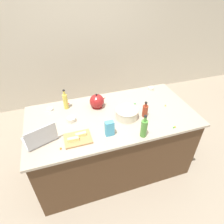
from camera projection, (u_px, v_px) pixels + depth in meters
name	position (u px, v px, depth m)	size (l,w,h in m)	color
ground_plane	(112.00, 164.00, 2.78)	(12.00, 12.00, 0.00)	gray
wall_back	(79.00, 37.00, 3.47)	(8.00, 0.10, 2.60)	beige
island_counter	(112.00, 142.00, 2.51)	(1.98, 1.00, 0.90)	#4C331E
laptop	(40.00, 137.00, 1.88)	(0.37, 0.32, 0.22)	#B7B7BC
mixing_bowl_large	(127.00, 113.00, 2.18)	(0.27, 0.27, 0.12)	beige
bottle_soy	(145.00, 111.00, 2.19)	(0.06, 0.06, 0.19)	maroon
bottle_olive	(144.00, 128.00, 1.91)	(0.07, 0.07, 0.26)	#4C8C38
bottle_oil	(65.00, 101.00, 2.30)	(0.06, 0.06, 0.26)	#DBC64C
kettle	(97.00, 101.00, 2.34)	(0.21, 0.18, 0.20)	maroon
cutting_board	(78.00, 139.00, 1.92)	(0.27, 0.21, 0.02)	#AD7F4C
butter_stick_left	(73.00, 139.00, 1.87)	(0.11, 0.04, 0.04)	#F4E58C
butter_stick_right	(81.00, 134.00, 1.93)	(0.11, 0.04, 0.04)	#F4E58C
ramekin_small	(71.00, 119.00, 2.14)	(0.10, 0.10, 0.05)	beige
ramekin_medium	(50.00, 109.00, 2.31)	(0.07, 0.07, 0.04)	white
ramekin_wide	(151.00, 88.00, 2.71)	(0.08, 0.08, 0.04)	beige
candy_bag	(110.00, 128.00, 1.93)	(0.09, 0.06, 0.17)	#4CA5CC
candy_1	(125.00, 107.00, 2.37)	(0.02, 0.02, 0.02)	yellow
candy_2	(61.00, 148.00, 1.81)	(0.02, 0.02, 0.02)	orange
candy_3	(175.00, 127.00, 2.06)	(0.02, 0.02, 0.02)	yellow
candy_4	(165.00, 106.00, 2.39)	(0.02, 0.02, 0.02)	yellow
candy_5	(174.00, 128.00, 2.06)	(0.02, 0.02, 0.02)	green
candy_6	(69.00, 104.00, 2.43)	(0.02, 0.02, 0.02)	red
candy_8	(135.00, 104.00, 2.42)	(0.02, 0.02, 0.02)	green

